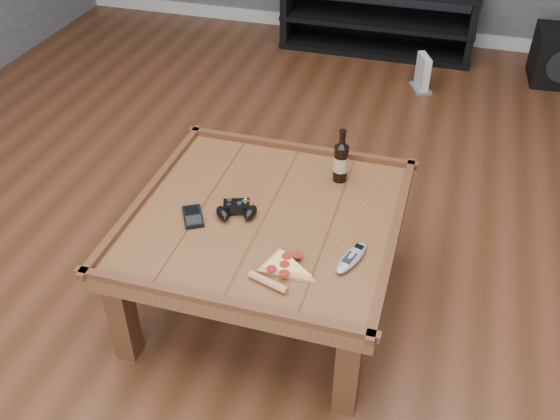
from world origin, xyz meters
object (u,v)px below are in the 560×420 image
(game_controller, at_px, (237,210))
(remote_control, at_px, (352,257))
(coffee_table, at_px, (266,227))
(pizza_slice, at_px, (282,269))
(beer_bottle, at_px, (341,160))
(game_console, at_px, (422,74))
(smartphone, at_px, (193,216))
(media_console, at_px, (379,16))

(game_controller, distance_m, remote_control, 0.48)
(coffee_table, relative_size, game_controller, 6.17)
(pizza_slice, distance_m, remote_control, 0.24)
(beer_bottle, height_order, game_controller, beer_bottle)
(pizza_slice, distance_m, game_console, 2.46)
(game_controller, relative_size, pizza_slice, 0.56)
(game_console, bearing_deg, pizza_slice, -119.36)
(smartphone, xyz_separation_m, game_console, (0.66, 2.25, -0.35))
(game_console, bearing_deg, remote_control, -114.35)
(remote_control, relative_size, game_console, 0.83)
(smartphone, distance_m, game_console, 2.37)
(game_controller, height_order, pizza_slice, game_controller)
(beer_bottle, height_order, pizza_slice, beer_bottle)
(smartphone, bearing_deg, game_controller, -5.52)
(beer_bottle, distance_m, game_controller, 0.47)
(coffee_table, xyz_separation_m, media_console, (0.00, 2.75, -0.15))
(coffee_table, height_order, smartphone, coffee_table)
(beer_bottle, xyz_separation_m, pizza_slice, (-0.07, -0.59, -0.08))
(game_controller, bearing_deg, coffee_table, -4.16)
(pizza_slice, xyz_separation_m, remote_control, (0.21, 0.12, 0.00))
(coffee_table, bearing_deg, game_console, 79.44)
(beer_bottle, relative_size, remote_control, 1.16)
(media_console, xyz_separation_m, pizza_slice, (0.15, -3.03, 0.21))
(media_console, height_order, remote_control, media_console)
(media_console, distance_m, pizza_slice, 3.04)
(game_controller, bearing_deg, pizza_slice, -63.80)
(game_console, bearing_deg, media_console, 100.38)
(beer_bottle, bearing_deg, game_console, 84.33)
(remote_control, bearing_deg, beer_bottle, 124.11)
(beer_bottle, distance_m, remote_control, 0.50)
(media_console, bearing_deg, game_controller, -92.17)
(game_controller, distance_m, smartphone, 0.17)
(media_console, relative_size, beer_bottle, 6.10)
(pizza_slice, relative_size, game_console, 1.25)
(media_console, xyz_separation_m, remote_control, (0.36, -2.91, 0.22))
(coffee_table, height_order, remote_control, remote_control)
(coffee_table, bearing_deg, pizza_slice, -62.10)
(smartphone, distance_m, remote_control, 0.62)
(pizza_slice, relative_size, remote_control, 1.50)
(pizza_slice, height_order, game_console, pizza_slice)
(game_controller, height_order, remote_control, game_controller)
(remote_control, bearing_deg, media_console, 114.32)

